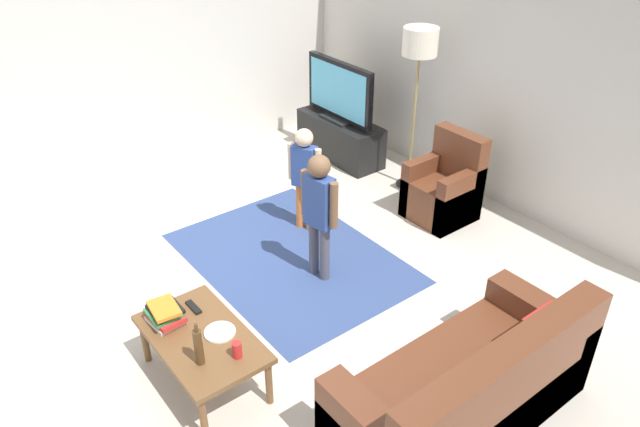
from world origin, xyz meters
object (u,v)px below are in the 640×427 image
at_px(soda_can, 237,350).
at_px(book_stack, 165,314).
at_px(tv, 340,92).
at_px(floor_lamp, 420,51).
at_px(coffee_table, 202,342).
at_px(child_near_tv, 305,170).
at_px(bottle, 199,347).
at_px(couch, 471,393).
at_px(plate, 220,332).
at_px(tv_remote, 194,307).
at_px(child_center, 319,206).
at_px(armchair, 445,190).
at_px(tv_stand, 340,139).

bearing_deg(soda_can, book_stack, -159.71).
height_order(tv, book_stack, tv).
relative_size(floor_lamp, coffee_table, 1.78).
distance_m(child_near_tv, bottle, 2.40).
relative_size(couch, child_near_tv, 1.67).
distance_m(child_near_tv, soda_can, 2.30).
relative_size(couch, plate, 8.18).
bearing_deg(bottle, coffee_table, 151.39).
height_order(tv, tv_remote, tv).
relative_size(couch, floor_lamp, 1.01).
distance_m(couch, tv_remote, 2.03).
bearing_deg(bottle, tv_remote, 157.07).
xyz_separation_m(child_center, bottle, (0.72, -1.54, -0.16)).
relative_size(armchair, plate, 4.09).
height_order(floor_lamp, tv_remote, floor_lamp).
bearing_deg(soda_can, child_center, 121.92).
distance_m(child_near_tv, plate, 2.11).
bearing_deg(armchair, coffee_table, -80.17).
xyz_separation_m(couch, book_stack, (-1.69, -1.31, 0.20)).
distance_m(couch, armchair, 2.71).
distance_m(floor_lamp, child_center, 2.16).
relative_size(child_center, book_stack, 4.10).
bearing_deg(tv_stand, plate, -52.07).
height_order(tv, soda_can, tv).
xyz_separation_m(tv, book_stack, (2.00, -3.22, -0.35)).
xyz_separation_m(tv_stand, floor_lamp, (1.05, 0.15, 1.30)).
relative_size(floor_lamp, child_near_tv, 1.65).
height_order(child_near_tv, soda_can, child_near_tv).
distance_m(coffee_table, book_stack, 0.33).
distance_m(coffee_table, bottle, 0.31).
height_order(armchair, floor_lamp, floor_lamp).
xyz_separation_m(child_center, coffee_table, (0.50, -1.42, -0.35)).
height_order(armchair, book_stack, armchair).
distance_m(tv_stand, tv, 0.60).
bearing_deg(soda_can, child_near_tv, 132.27).
xyz_separation_m(floor_lamp, tv_remote, (0.93, -3.17, -1.11)).
xyz_separation_m(coffee_table, plate, (0.05, 0.12, 0.06)).
height_order(book_stack, plate, book_stack).
xyz_separation_m(couch, tv_remote, (-1.71, -1.09, 0.14)).
relative_size(tv_stand, child_center, 1.01).
height_order(tv, coffee_table, tv).
bearing_deg(child_near_tv, tv, 129.28).
distance_m(child_near_tv, tv_remote, 1.94).
bearing_deg(plate, couch, 38.09).
xyz_separation_m(child_center, soda_can, (0.82, -1.32, -0.24)).
xyz_separation_m(armchair, coffee_table, (0.53, -3.08, 0.07)).
distance_m(floor_lamp, soda_can, 3.69).
relative_size(coffee_table, bottle, 3.03).
bearing_deg(plate, soda_can, -4.24).
height_order(couch, child_center, child_center).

